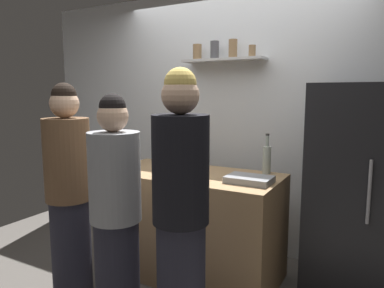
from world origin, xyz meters
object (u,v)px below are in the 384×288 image
at_px(wine_bottle_green_glass, 158,164).
at_px(wine_bottle_dark_glass, 132,155).
at_px(baking_pan, 249,179).
at_px(water_bottle_plastic, 203,169).
at_px(refrigerator, 348,190).
at_px(person_brown_jacket, 69,195).
at_px(wine_bottle_pale_glass, 267,159).
at_px(person_blonde, 181,215).
at_px(person_grey_hoodie, 116,216).
at_px(utensil_holder, 169,165).

bearing_deg(wine_bottle_green_glass, wine_bottle_dark_glass, 151.21).
xyz_separation_m(baking_pan, water_bottle_plastic, (-0.33, -0.12, 0.07)).
relative_size(refrigerator, person_brown_jacket, 1.00).
distance_m(baking_pan, wine_bottle_pale_glass, 0.38).
bearing_deg(person_blonde, person_brown_jacket, 39.26).
bearing_deg(person_grey_hoodie, person_brown_jacket, -15.24).
xyz_separation_m(wine_bottle_green_glass, water_bottle_plastic, (0.37, 0.08, -0.02)).
relative_size(wine_bottle_green_glass, person_grey_hoodie, 0.19).
bearing_deg(person_brown_jacket, person_grey_hoodie, -80.58).
xyz_separation_m(wine_bottle_green_glass, person_grey_hoodie, (0.05, -0.58, -0.24)).
height_order(wine_bottle_dark_glass, wine_bottle_pale_glass, wine_bottle_pale_glass).
xyz_separation_m(wine_bottle_pale_glass, person_blonde, (-0.17, -1.13, -0.17)).
distance_m(refrigerator, person_brown_jacket, 2.16).
distance_m(person_grey_hoodie, person_blonde, 0.50).
bearing_deg(person_grey_hoodie, person_blonde, 176.46).
bearing_deg(person_grey_hoodie, wine_bottle_pale_glass, -125.49).
height_order(water_bottle_plastic, person_blonde, person_blonde).
bearing_deg(person_blonde, refrigerator, -79.96).
bearing_deg(baking_pan, person_blonde, -101.33).
relative_size(wine_bottle_green_glass, wine_bottle_dark_glass, 1.07).
bearing_deg(water_bottle_plastic, wine_bottle_green_glass, -168.46).
distance_m(wine_bottle_dark_glass, wine_bottle_pale_glass, 1.23).
height_order(wine_bottle_dark_glass, water_bottle_plastic, wine_bottle_dark_glass).
distance_m(refrigerator, wine_bottle_green_glass, 1.51).
distance_m(refrigerator, person_grey_hoodie, 1.79).
bearing_deg(baking_pan, water_bottle_plastic, -160.35).
xyz_separation_m(refrigerator, wine_bottle_green_glass, (-1.35, -0.64, 0.19)).
xyz_separation_m(wine_bottle_pale_glass, water_bottle_plastic, (-0.35, -0.49, -0.04)).
relative_size(refrigerator, person_blonde, 0.96).
relative_size(utensil_holder, wine_bottle_dark_glass, 0.78).
bearing_deg(refrigerator, wine_bottle_pale_glass, -172.47).
bearing_deg(refrigerator, utensil_holder, -163.55).
height_order(water_bottle_plastic, person_grey_hoodie, person_grey_hoodie).
distance_m(wine_bottle_pale_glass, person_blonde, 1.16).
relative_size(baking_pan, wine_bottle_pale_glass, 1.00).
bearing_deg(water_bottle_plastic, person_brown_jacket, -146.57).
height_order(refrigerator, wine_bottle_pale_glass, refrigerator).
relative_size(wine_bottle_dark_glass, water_bottle_plastic, 1.37).
xyz_separation_m(wine_bottle_dark_glass, person_grey_hoodie, (0.53, -0.85, -0.24)).
bearing_deg(person_brown_jacket, refrigerator, -39.02).
xyz_separation_m(utensil_holder, person_blonde, (0.59, -0.80, -0.10)).
relative_size(wine_bottle_dark_glass, person_grey_hoodie, 0.18).
bearing_deg(wine_bottle_dark_glass, person_grey_hoodie, -57.96).
relative_size(utensil_holder, wine_bottle_green_glass, 0.72).
bearing_deg(wine_bottle_pale_glass, wine_bottle_green_glass, -142.07).
distance_m(wine_bottle_green_glass, wine_bottle_dark_glass, 0.54).
xyz_separation_m(wine_bottle_green_glass, wine_bottle_pale_glass, (0.72, 0.56, 0.02)).
relative_size(utensil_holder, wine_bottle_pale_glass, 0.65).
height_order(wine_bottle_dark_glass, person_blonde, person_blonde).
relative_size(refrigerator, wine_bottle_green_glass, 5.41).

